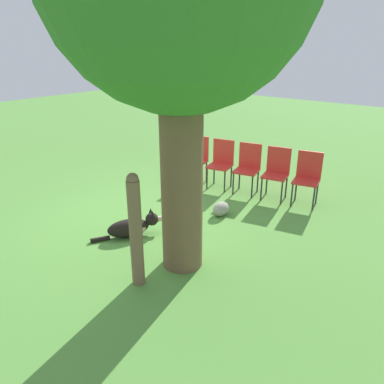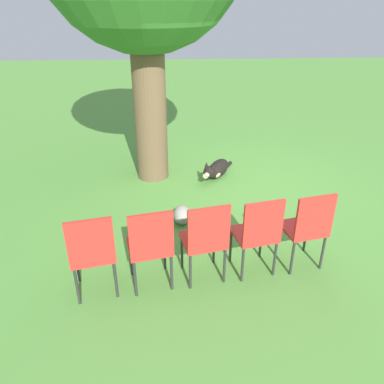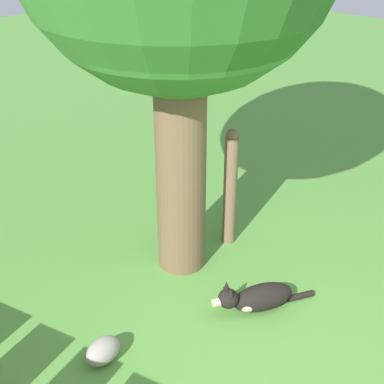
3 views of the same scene
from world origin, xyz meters
name	(u,v)px [view 1 (image 1 of 3)]	position (x,y,z in m)	size (l,w,h in m)	color
ground_plane	(142,223)	(0.00, 0.00, 0.00)	(30.00, 30.00, 0.00)	#56933D
dog	(133,227)	(0.39, 0.20, 0.15)	(1.00, 0.65, 0.39)	black
fence_post	(136,230)	(1.19, 1.15, 0.73)	(0.16, 0.16, 1.44)	brown
red_chair_0	(197,157)	(-2.10, -0.49, 0.56)	(0.50, 0.52, 0.97)	red
red_chair_1	(221,161)	(-2.18, 0.08, 0.56)	(0.50, 0.52, 0.97)	red
red_chair_2	(248,165)	(-2.26, 0.65, 0.56)	(0.50, 0.52, 0.97)	red
red_chair_3	(277,170)	(-2.34, 1.22, 0.56)	(0.50, 0.52, 0.97)	red
red_chair_4	(308,175)	(-2.42, 1.79, 0.56)	(0.50, 0.52, 0.97)	red
garden_rock	(221,209)	(-1.05, 0.86, 0.12)	(0.34, 0.23, 0.24)	gray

